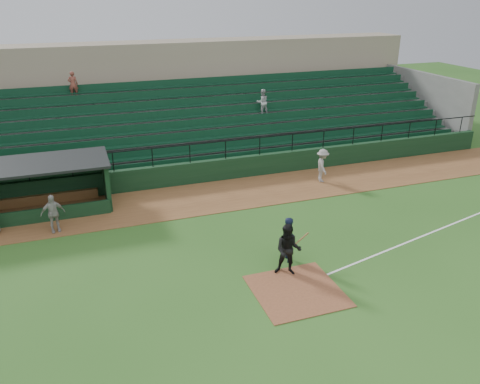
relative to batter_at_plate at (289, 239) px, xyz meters
name	(u,v)px	position (x,y,z in m)	size (l,w,h in m)	color
ground	(285,276)	(-0.60, -1.03, -0.92)	(90.00, 90.00, 0.00)	#2B5A1D
warning_track	(221,196)	(-0.60, 6.97, -0.90)	(40.00, 4.00, 0.03)	brown
home_plate_dirt	(297,291)	(-0.60, -2.03, -0.90)	(3.00, 3.00, 0.03)	brown
foul_line	(440,229)	(7.40, 0.17, -0.91)	(18.00, 0.09, 0.01)	white
stadium_structure	(181,115)	(-0.60, 15.43, 1.38)	(38.00, 13.08, 6.40)	black
dugout	(12,185)	(-10.35, 8.53, 0.41)	(8.90, 3.20, 2.42)	black
batter_at_plate	(289,239)	(0.00, 0.00, 0.00)	(1.06, 0.73, 1.84)	black
umpire	(288,250)	(-0.45, -0.87, 0.08)	(0.97, 0.76, 2.00)	black
runner	(322,166)	(5.22, 7.03, 0.02)	(1.18, 0.68, 1.83)	gray
dugout_player_a	(53,213)	(-8.58, 5.56, -0.03)	(1.00, 0.42, 1.71)	#A19B96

